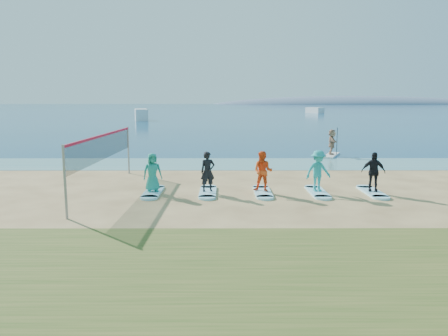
{
  "coord_description": "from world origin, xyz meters",
  "views": [
    {
      "loc": [
        -0.43,
        -16.05,
        3.98
      ],
      "look_at": [
        -0.38,
        2.0,
        1.1
      ],
      "focal_mm": 35.0,
      "sensor_mm": 36.0,
      "label": 1
    }
  ],
  "objects_px": {
    "boat_offshore_b": "(315,113)",
    "student_4": "(373,172)",
    "paddleboarder": "(332,142)",
    "surfboard_0": "(153,192)",
    "volleyball_net": "(103,147)",
    "student_0": "(152,172)",
    "paddleboard": "(331,155)",
    "student_2": "(263,171)",
    "student_1": "(208,172)",
    "surfboard_1": "(208,192)",
    "surfboard_2": "(263,192)",
    "boat_offshore_a": "(141,120)",
    "student_3": "(318,171)",
    "surfboard_4": "(372,192)",
    "surfboard_3": "(317,192)"
  },
  "relations": [
    {
      "from": "surfboard_0",
      "to": "student_3",
      "type": "distance_m",
      "value": 7.06
    },
    {
      "from": "student_0",
      "to": "boat_offshore_a",
      "type": "bearing_deg",
      "value": 80.97
    },
    {
      "from": "student_1",
      "to": "paddleboarder",
      "type": "bearing_deg",
      "value": 38.58
    },
    {
      "from": "paddleboard",
      "to": "student_0",
      "type": "height_order",
      "value": "student_0"
    },
    {
      "from": "paddleboarder",
      "to": "student_2",
      "type": "relative_size",
      "value": 1.03
    },
    {
      "from": "boat_offshore_b",
      "to": "student_0",
      "type": "distance_m",
      "value": 107.06
    },
    {
      "from": "surfboard_3",
      "to": "student_0",
      "type": "bearing_deg",
      "value": 180.0
    },
    {
      "from": "student_1",
      "to": "student_3",
      "type": "bearing_deg",
      "value": -17.11
    },
    {
      "from": "paddleboarder",
      "to": "student_3",
      "type": "distance_m",
      "value": 12.59
    },
    {
      "from": "surfboard_4",
      "to": "student_4",
      "type": "xyz_separation_m",
      "value": [
        0.0,
        0.0,
        0.88
      ]
    },
    {
      "from": "student_0",
      "to": "student_3",
      "type": "relative_size",
      "value": 0.93
    },
    {
      "from": "student_0",
      "to": "surfboard_1",
      "type": "bearing_deg",
      "value": -19.91
    },
    {
      "from": "surfboard_3",
      "to": "surfboard_4",
      "type": "xyz_separation_m",
      "value": [
        2.33,
        0.0,
        0.0
      ]
    },
    {
      "from": "student_3",
      "to": "boat_offshore_b",
      "type": "bearing_deg",
      "value": 60.79
    },
    {
      "from": "boat_offshore_b",
      "to": "student_2",
      "type": "distance_m",
      "value": 105.92
    },
    {
      "from": "volleyball_net",
      "to": "student_1",
      "type": "height_order",
      "value": "volleyball_net"
    },
    {
      "from": "student_0",
      "to": "surfboard_2",
      "type": "distance_m",
      "value": 4.74
    },
    {
      "from": "surfboard_0",
      "to": "student_1",
      "type": "distance_m",
      "value": 2.5
    },
    {
      "from": "surfboard_2",
      "to": "student_4",
      "type": "xyz_separation_m",
      "value": [
        4.67,
        0.0,
        0.88
      ]
    },
    {
      "from": "student_1",
      "to": "surfboard_4",
      "type": "xyz_separation_m",
      "value": [
        7.0,
        0.0,
        -0.89
      ]
    },
    {
      "from": "surfboard_1",
      "to": "surfboard_2",
      "type": "bearing_deg",
      "value": 0.0
    },
    {
      "from": "paddleboarder",
      "to": "student_3",
      "type": "bearing_deg",
      "value": 172.79
    },
    {
      "from": "student_0",
      "to": "surfboard_3",
      "type": "height_order",
      "value": "student_0"
    },
    {
      "from": "volleyball_net",
      "to": "surfboard_1",
      "type": "distance_m",
      "value": 4.89
    },
    {
      "from": "paddleboard",
      "to": "student_4",
      "type": "xyz_separation_m",
      "value": [
        -1.24,
        -12.07,
        0.86
      ]
    },
    {
      "from": "boat_offshore_b",
      "to": "surfboard_4",
      "type": "height_order",
      "value": "boat_offshore_b"
    },
    {
      "from": "surfboard_1",
      "to": "surfboard_4",
      "type": "bearing_deg",
      "value": 0.0
    },
    {
      "from": "student_3",
      "to": "surfboard_4",
      "type": "distance_m",
      "value": 2.51
    },
    {
      "from": "surfboard_0",
      "to": "student_3",
      "type": "xyz_separation_m",
      "value": [
        7.0,
        0.0,
        0.92
      ]
    },
    {
      "from": "boat_offshore_a",
      "to": "student_1",
      "type": "bearing_deg",
      "value": -89.89
    },
    {
      "from": "student_2",
      "to": "volleyball_net",
      "type": "bearing_deg",
      "value": -165.08
    },
    {
      "from": "surfboard_1",
      "to": "student_4",
      "type": "xyz_separation_m",
      "value": [
        7.0,
        0.0,
        0.88
      ]
    },
    {
      "from": "volleyball_net",
      "to": "student_0",
      "type": "xyz_separation_m",
      "value": [
        2.16,
        -0.52,
        -1.0
      ]
    },
    {
      "from": "boat_offshore_b",
      "to": "student_4",
      "type": "relative_size",
      "value": 3.65
    },
    {
      "from": "boat_offshore_b",
      "to": "student_0",
      "type": "relative_size",
      "value": 3.74
    },
    {
      "from": "surfboard_4",
      "to": "volleyball_net",
      "type": "bearing_deg",
      "value": 177.4
    },
    {
      "from": "paddleboarder",
      "to": "surfboard_0",
      "type": "relative_size",
      "value": 0.8
    },
    {
      "from": "boat_offshore_a",
      "to": "student_3",
      "type": "distance_m",
      "value": 65.64
    },
    {
      "from": "paddleboard",
      "to": "student_2",
      "type": "relative_size",
      "value": 1.76
    },
    {
      "from": "paddleboard",
      "to": "student_4",
      "type": "relative_size",
      "value": 1.8
    },
    {
      "from": "student_1",
      "to": "surfboard_2",
      "type": "relative_size",
      "value": 0.77
    },
    {
      "from": "boat_offshore_b",
      "to": "surfboard_0",
      "type": "bearing_deg",
      "value": -128.7
    },
    {
      "from": "student_0",
      "to": "surfboard_4",
      "type": "distance_m",
      "value": 9.37
    },
    {
      "from": "student_0",
      "to": "paddleboard",
      "type": "bearing_deg",
      "value": 28.88
    },
    {
      "from": "paddleboarder",
      "to": "surfboard_2",
      "type": "xyz_separation_m",
      "value": [
        -5.9,
        -12.07,
        -0.95
      ]
    },
    {
      "from": "volleyball_net",
      "to": "boat_offshore_b",
      "type": "height_order",
      "value": "volleyball_net"
    },
    {
      "from": "surfboard_1",
      "to": "surfboard_4",
      "type": "xyz_separation_m",
      "value": [
        7.0,
        0.0,
        0.0
      ]
    },
    {
      "from": "boat_offshore_a",
      "to": "student_1",
      "type": "xyz_separation_m",
      "value": [
        14.4,
        -62.8,
        0.93
      ]
    },
    {
      "from": "surfboard_3",
      "to": "student_4",
      "type": "distance_m",
      "value": 2.49
    },
    {
      "from": "surfboard_3",
      "to": "student_3",
      "type": "xyz_separation_m",
      "value": [
        -0.0,
        0.0,
        0.92
      ]
    }
  ]
}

